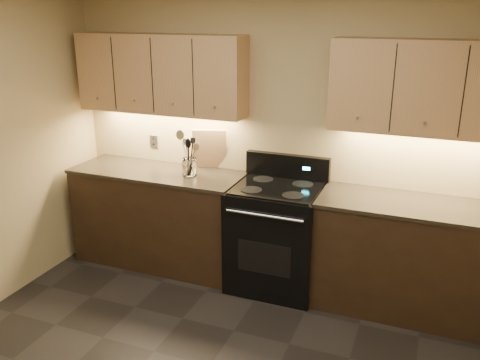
# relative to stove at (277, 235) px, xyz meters

# --- Properties ---
(wall_back) EXTENTS (4.00, 0.04, 2.60)m
(wall_back) POSITION_rel_stove_xyz_m (-0.08, 0.32, 0.82)
(wall_back) COLOR tan
(wall_back) RESTS_ON ground
(counter_left) EXTENTS (1.62, 0.62, 0.93)m
(counter_left) POSITION_rel_stove_xyz_m (-1.18, 0.02, -0.01)
(counter_left) COLOR black
(counter_left) RESTS_ON ground
(counter_right) EXTENTS (1.46, 0.62, 0.93)m
(counter_right) POSITION_rel_stove_xyz_m (1.10, 0.02, -0.01)
(counter_right) COLOR black
(counter_right) RESTS_ON ground
(stove) EXTENTS (0.76, 0.68, 1.14)m
(stove) POSITION_rel_stove_xyz_m (0.00, 0.00, 0.00)
(stove) COLOR black
(stove) RESTS_ON ground
(upper_cab_left) EXTENTS (1.60, 0.30, 0.70)m
(upper_cab_left) POSITION_rel_stove_xyz_m (-1.18, 0.17, 1.32)
(upper_cab_left) COLOR tan
(upper_cab_left) RESTS_ON wall_back
(upper_cab_right) EXTENTS (1.44, 0.30, 0.70)m
(upper_cab_right) POSITION_rel_stove_xyz_m (1.10, 0.17, 1.32)
(upper_cab_right) COLOR tan
(upper_cab_right) RESTS_ON wall_back
(outlet_plate) EXTENTS (0.08, 0.01, 0.12)m
(outlet_plate) POSITION_rel_stove_xyz_m (-1.38, 0.31, 0.64)
(outlet_plate) COLOR #B2B5BA
(outlet_plate) RESTS_ON wall_back
(utensil_crock) EXTENTS (0.14, 0.14, 0.16)m
(utensil_crock) POSITION_rel_stove_xyz_m (-0.84, 0.01, 0.53)
(utensil_crock) COLOR white
(utensil_crock) RESTS_ON counter_left
(cutting_board) EXTENTS (0.33, 0.20, 0.39)m
(cutting_board) POSITION_rel_stove_xyz_m (-0.75, 0.26, 0.64)
(cutting_board) COLOR tan
(cutting_board) RESTS_ON counter_left
(wooden_spoon) EXTENTS (0.17, 0.09, 0.31)m
(wooden_spoon) POSITION_rel_stove_xyz_m (-0.86, -0.00, 0.62)
(wooden_spoon) COLOR tan
(wooden_spoon) RESTS_ON utensil_crock
(black_spoon) EXTENTS (0.08, 0.09, 0.32)m
(black_spoon) POSITION_rel_stove_xyz_m (-0.85, 0.03, 0.63)
(black_spoon) COLOR black
(black_spoon) RESTS_ON utensil_crock
(black_turner) EXTENTS (0.10, 0.19, 0.35)m
(black_turner) POSITION_rel_stove_xyz_m (-0.82, -0.02, 0.64)
(black_turner) COLOR black
(black_turner) RESTS_ON utensil_crock
(steel_spatula) EXTENTS (0.18, 0.13, 0.34)m
(steel_spatula) POSITION_rel_stove_xyz_m (-0.81, 0.02, 0.63)
(steel_spatula) COLOR silver
(steel_spatula) RESTS_ON utensil_crock
(steel_skimmer) EXTENTS (0.25, 0.17, 0.41)m
(steel_skimmer) POSITION_rel_stove_xyz_m (-0.80, -0.01, 0.67)
(steel_skimmer) COLOR silver
(steel_skimmer) RESTS_ON utensil_crock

